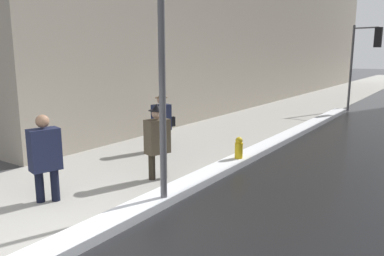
% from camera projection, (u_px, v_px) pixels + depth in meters
% --- Properties ---
extents(ground_plane, '(160.00, 160.00, 0.00)m').
position_uv_depth(ground_plane, '(55.00, 249.00, 5.28)').
color(ground_plane, '#38383A').
extents(sidewalk_slab, '(4.00, 80.00, 0.01)m').
position_uv_depth(sidewalk_slab, '(291.00, 110.00, 18.53)').
color(sidewalk_slab, '#9E9B93').
rests_on(sidewalk_slab, ground).
extents(snow_bank_curb, '(0.52, 17.52, 0.16)m').
position_uv_depth(snow_bank_curb, '(268.00, 146.00, 10.95)').
color(snow_bank_curb, white).
rests_on(snow_bank_curb, ground).
extents(lamp_post, '(0.28, 0.28, 5.17)m').
position_uv_depth(lamp_post, '(161.00, 31.00, 6.22)').
color(lamp_post, '#515156').
rests_on(lamp_post, ground).
extents(traffic_light_near, '(1.31, 0.33, 4.09)m').
position_uv_depth(traffic_light_near, '(367.00, 49.00, 17.51)').
color(traffic_light_near, '#515156').
rests_on(traffic_light_near, ground).
extents(pedestrian_trailing, '(0.44, 0.60, 1.64)m').
position_uv_depth(pedestrian_trailing, '(45.00, 154.00, 6.79)').
color(pedestrian_trailing, black).
rests_on(pedestrian_trailing, ground).
extents(pedestrian_in_glasses, '(0.42, 0.57, 1.67)m').
position_uv_depth(pedestrian_in_glasses, '(157.00, 139.00, 8.05)').
color(pedestrian_in_glasses, '#2A241B').
rests_on(pedestrian_in_glasses, ground).
extents(pedestrian_nearside, '(0.42, 0.75, 1.66)m').
position_uv_depth(pedestrian_nearside, '(162.00, 119.00, 10.55)').
color(pedestrian_nearside, black).
rests_on(pedestrian_nearside, ground).
extents(fire_hydrant, '(0.20, 0.20, 0.70)m').
position_uv_depth(fire_hydrant, '(239.00, 151.00, 9.29)').
color(fire_hydrant, gold).
rests_on(fire_hydrant, ground).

